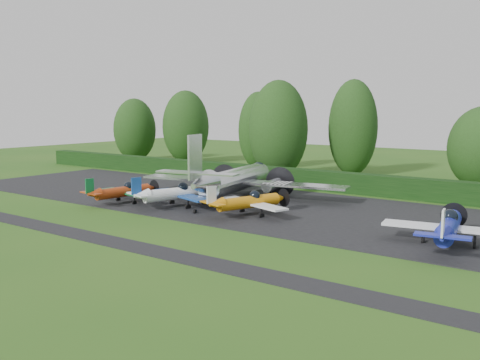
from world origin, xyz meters
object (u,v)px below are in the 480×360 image
Objects in this scene: light_plane_red at (123,191)px; light_plane_orange at (249,202)px; transport_plane at (234,180)px; light_plane_white at (177,193)px; light_plane_blue at (449,227)px.

light_plane_orange is (12.12, 2.09, 0.05)m from light_plane_red.
transport_plane is 6.34m from light_plane_white.
light_plane_orange is at bearing -12.89° from light_plane_white.
light_plane_red is at bearing 177.74° from light_plane_white.
light_plane_white is at bearing -169.65° from light_plane_blue.
transport_plane is 7.76m from light_plane_orange.
light_plane_orange is 0.88× the size of light_plane_blue.
transport_plane reaches higher than light_plane_white.
light_plane_red is at bearing -166.67° from light_plane_blue.
light_plane_blue is (20.75, -6.02, -0.55)m from transport_plane.
light_plane_blue reaches higher than light_plane_red.
light_plane_blue reaches higher than light_plane_orange.
light_plane_orange is (5.48, -5.46, -0.71)m from transport_plane.
light_plane_blue is (22.33, 0.08, 0.07)m from light_plane_white.
light_plane_blue reaches higher than light_plane_white.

